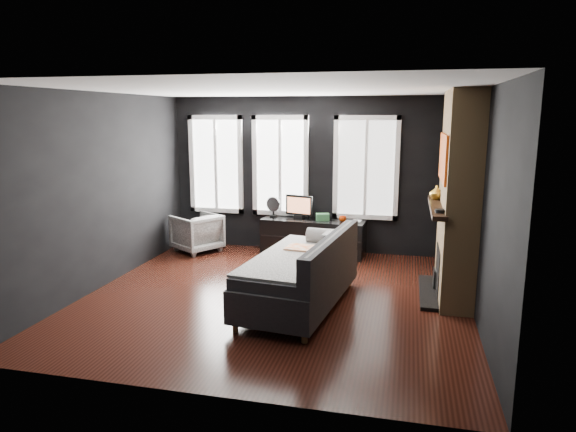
% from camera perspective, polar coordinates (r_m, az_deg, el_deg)
% --- Properties ---
extents(floor, '(5.00, 5.00, 0.00)m').
position_cam_1_polar(floor, '(6.94, -1.39, -8.98)').
color(floor, black).
rests_on(floor, ground).
extents(ceiling, '(5.00, 5.00, 0.00)m').
position_cam_1_polar(ceiling, '(6.51, -1.51, 13.90)').
color(ceiling, white).
rests_on(ceiling, ground).
extents(wall_back, '(5.00, 0.02, 2.70)m').
position_cam_1_polar(wall_back, '(9.01, 2.60, 4.57)').
color(wall_back, black).
rests_on(wall_back, ground).
extents(wall_left, '(0.02, 5.00, 2.70)m').
position_cam_1_polar(wall_left, '(7.62, -19.98, 2.66)').
color(wall_left, black).
rests_on(wall_left, ground).
extents(wall_right, '(0.02, 5.00, 2.70)m').
position_cam_1_polar(wall_right, '(6.44, 20.62, 1.15)').
color(wall_right, black).
rests_on(wall_right, ground).
extents(windows, '(4.00, 0.16, 1.76)m').
position_cam_1_polar(windows, '(9.00, -0.26, 11.15)').
color(windows, white).
rests_on(windows, wall_back).
extents(fireplace, '(0.70, 1.62, 2.70)m').
position_cam_1_polar(fireplace, '(7.00, 18.41, 2.07)').
color(fireplace, '#93724C').
rests_on(fireplace, floor).
extents(sofa, '(1.37, 2.33, 0.95)m').
position_cam_1_polar(sofa, '(6.48, 1.23, -6.01)').
color(sofa, black).
rests_on(sofa, floor).
extents(stripe_pillow, '(0.13, 0.40, 0.39)m').
position_cam_1_polar(stripe_pillow, '(6.79, 4.50, -3.39)').
color(stripe_pillow, gray).
rests_on(stripe_pillow, sofa).
extents(armchair, '(0.95, 0.97, 0.74)m').
position_cam_1_polar(armchair, '(9.23, -10.10, -1.62)').
color(armchair, silver).
rests_on(armchair, floor).
extents(media_console, '(1.81, 0.68, 0.61)m').
position_cam_1_polar(media_console, '(8.93, 2.84, -2.31)').
color(media_console, black).
rests_on(media_console, floor).
extents(monitor, '(0.52, 0.24, 0.46)m').
position_cam_1_polar(monitor, '(8.92, 1.26, 1.20)').
color(monitor, black).
rests_on(monitor, media_console).
extents(desk_fan, '(0.32, 0.32, 0.37)m').
position_cam_1_polar(desk_fan, '(9.05, -1.63, 1.05)').
color(desk_fan, '#969696').
rests_on(desk_fan, media_console).
extents(mug, '(0.13, 0.11, 0.12)m').
position_cam_1_polar(mug, '(8.72, 6.09, -0.24)').
color(mug, '#D53B08').
rests_on(mug, media_console).
extents(book, '(0.15, 0.03, 0.20)m').
position_cam_1_polar(book, '(8.75, 7.18, 0.06)').
color(book, '#BAAC93').
rests_on(book, media_console).
extents(storage_box, '(0.25, 0.19, 0.12)m').
position_cam_1_polar(storage_box, '(8.79, 3.86, -0.10)').
color(storage_box, '#316C3E').
rests_on(storage_box, media_console).
extents(mantel_vase, '(0.21, 0.22, 0.19)m').
position_cam_1_polar(mantel_vase, '(7.43, 16.19, 2.51)').
color(mantel_vase, yellow).
rests_on(mantel_vase, fireplace).
extents(mantel_clock, '(0.16, 0.16, 0.04)m').
position_cam_1_polar(mantel_clock, '(6.46, 16.55, 0.54)').
color(mantel_clock, black).
rests_on(mantel_clock, fireplace).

